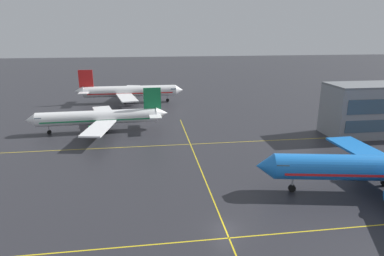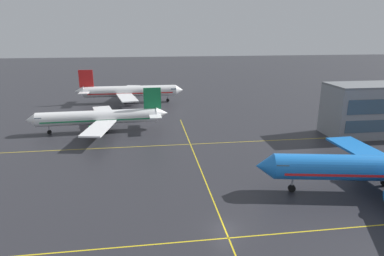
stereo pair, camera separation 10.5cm
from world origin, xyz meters
TOP-DOWN VIEW (x-y plane):
  - ground_plane at (0.00, 0.00)m, footprint 600.00×600.00m
  - airliner_second_row at (-21.68, 47.46)m, footprint 35.49×30.64m
  - airliner_third_row at (-15.68, 82.83)m, footprint 38.51×33.35m
  - taxiway_markings at (0.00, 16.15)m, footprint 150.65×79.88m

SIDE VIEW (x-z plane):
  - ground_plane at x=0.00m, z-range 0.00..0.00m
  - taxiway_markings at x=0.00m, z-range 0.00..0.01m
  - airliner_second_row at x=-21.68m, z-range -1.75..9.30m
  - airliner_third_row at x=-15.68m, z-range -1.91..10.11m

